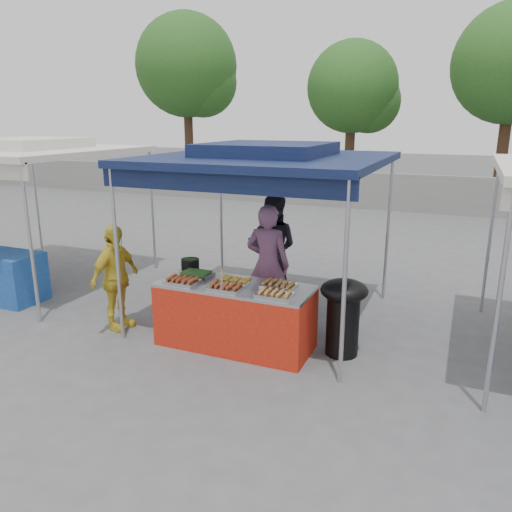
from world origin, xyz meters
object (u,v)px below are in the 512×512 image
at_px(customer_person, 115,278).
at_px(helper_man, 272,248).
at_px(cooking_pot, 190,264).
at_px(wok_burner, 343,311).
at_px(vendor_table, 235,316).
at_px(vendor_woman, 268,265).

bearing_deg(customer_person, helper_man, -33.54).
height_order(cooking_pot, wok_burner, cooking_pot).
height_order(wok_burner, customer_person, customer_person).
xyz_separation_m(vendor_table, cooking_pot, (-0.86, 0.37, 0.50)).
bearing_deg(customer_person, vendor_table, -81.16).
height_order(vendor_table, customer_person, customer_person).
relative_size(vendor_woman, customer_person, 1.17).
relative_size(cooking_pot, customer_person, 0.17).
distance_m(vendor_woman, helper_man, 0.99).
height_order(vendor_table, helper_man, helper_man).
distance_m(vendor_table, helper_man, 1.92).
bearing_deg(vendor_woman, helper_man, -75.03).
bearing_deg(vendor_table, helper_man, 96.49).
distance_m(cooking_pot, vendor_woman, 1.10).
xyz_separation_m(wok_burner, vendor_woman, (-1.25, 0.60, 0.29)).
relative_size(cooking_pot, helper_man, 0.15).
xyz_separation_m(cooking_pot, helper_man, (0.65, 1.49, -0.05)).
distance_m(vendor_table, cooking_pot, 1.06).
xyz_separation_m(vendor_table, customer_person, (-1.78, -0.13, 0.32)).
xyz_separation_m(wok_burner, helper_man, (-1.56, 1.54, 0.28)).
height_order(vendor_table, cooking_pot, cooking_pot).
xyz_separation_m(wok_burner, customer_person, (-3.12, -0.44, 0.16)).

